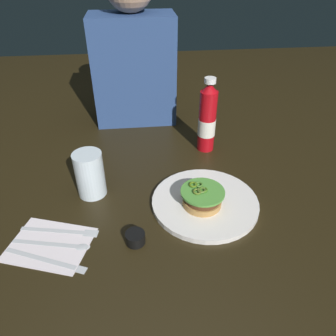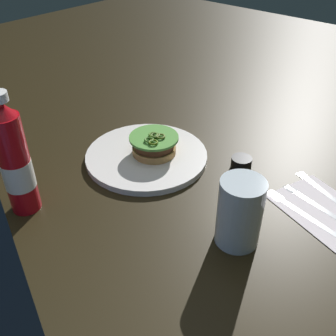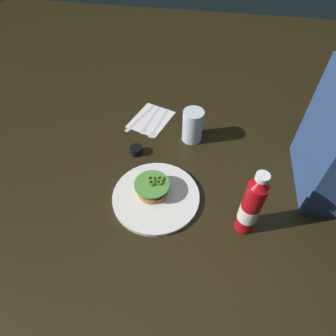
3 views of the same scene
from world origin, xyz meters
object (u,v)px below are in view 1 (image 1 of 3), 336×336
Objects in this scene: ketchup_bottle at (207,119)px; water_glass at (90,174)px; dinner_plate at (205,202)px; napkin at (50,244)px; butter_knife at (50,260)px; burger_sandwich at (202,197)px; spoon_utensil at (61,244)px; diner_person at (133,57)px; condiment_cup at (135,238)px; fork_utensil at (66,231)px.

water_glass is at bearing -151.13° from ketchup_bottle.
ketchup_bottle is (0.06, 0.29, 0.11)m from dinner_plate.
butter_knife is (0.01, -0.05, 0.00)m from napkin.
ketchup_bottle reaches higher than dinner_plate.
burger_sandwich reaches higher than napkin.
burger_sandwich is 0.62× the size of spoon_utensil.
diner_person is (0.23, 0.66, 0.25)m from napkin.
butter_knife is (-0.20, -0.04, -0.01)m from condiment_cup.
fork_utensil is (0.02, 0.09, -0.00)m from butter_knife.
butter_knife is at bearing -103.84° from fork_utensil.
spoon_utensil reaches higher than napkin.
dinner_plate is 6.12× the size of condiment_cup.
condiment_cup is 0.24× the size of fork_utensil.
ketchup_bottle is 0.38m from diner_person.
fork_utensil is (-0.36, -0.05, -0.03)m from burger_sandwich.
water_glass reaches higher than fork_utensil.
spoon_utensil is at bearing -163.83° from dinner_plate.
fork_utensil is at bearing -107.69° from diner_person.
diner_person is (-0.16, 0.57, 0.21)m from burger_sandwich.
burger_sandwich reaches higher than dinner_plate.
spoon_utensil and fork_utensil have the same top height.
fork_utensil is at bearing 163.22° from condiment_cup.
diner_person reaches higher than water_glass.
water_glass is 0.52m from diner_person.
butter_knife is at bearing -159.76° from burger_sandwich.
water_glass is 0.70× the size of spoon_utensil.
fork_utensil is at bearing -172.03° from burger_sandwich.
dinner_plate is at bearing -101.84° from ketchup_bottle.
dinner_plate is at bearing 16.17° from spoon_utensil.
napkin is at bearing -109.31° from diner_person.
condiment_cup is 0.20m from butter_knife.
dinner_plate is 1.48× the size of fork_utensil.
dinner_plate is 1.15× the size of ketchup_bottle.
condiment_cup is at bearing 10.79° from butter_knife.
burger_sandwich is 0.21m from condiment_cup.
napkin is at bearing -167.31° from burger_sandwich.
napkin is 0.95× the size of butter_knife.
water_glass is (-0.31, 0.09, 0.06)m from dinner_plate.
diner_person is at bearing 87.91° from condiment_cup.
condiment_cup is 0.21m from napkin.
spoon_utensil is at bearing -137.31° from ketchup_bottle.
napkin is 0.99× the size of spoon_utensil.
napkin is (-0.21, 0.01, -0.01)m from condiment_cup.
butter_knife is at bearing -107.21° from diner_person.
diner_person is (0.22, 0.71, 0.24)m from butter_knife.
diner_person reaches higher than condiment_cup.
spoon_utensil is 0.04m from fork_utensil.
ketchup_bottle is 0.62m from napkin.
burger_sandwich is 0.63m from diner_person.
burger_sandwich is (-0.01, -0.01, 0.03)m from dinner_plate.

